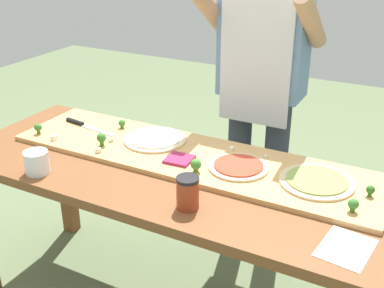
{
  "coord_description": "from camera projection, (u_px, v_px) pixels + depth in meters",
  "views": [
    {
      "loc": [
        0.89,
        -1.48,
        1.66
      ],
      "look_at": [
        0.04,
        0.14,
        0.82
      ],
      "focal_mm": 44.82,
      "sensor_mm": 36.0,
      "label": 1
    }
  ],
  "objects": [
    {
      "name": "pizza_slice_near_left",
      "position": [
        179.0,
        159.0,
        1.95
      ],
      "size": [
        0.11,
        0.11,
        0.01
      ],
      "primitive_type": "cube",
      "rotation": [
        0.0,
        0.0,
        0.06
      ],
      "color": "#9E234C",
      "rests_on": "cutting_board"
    },
    {
      "name": "broccoli_floret_center_right",
      "position": [
        196.0,
        165.0,
        1.85
      ],
      "size": [
        0.04,
        0.04,
        0.06
      ],
      "color": "#487A23",
      "rests_on": "cutting_board"
    },
    {
      "name": "cheese_crumble_f",
      "position": [
        54.0,
        138.0,
        2.13
      ],
      "size": [
        0.03,
        0.03,
        0.02
      ],
      "primitive_type": "cube",
      "rotation": [
        0.0,
        0.0,
        1.2
      ],
      "color": "white",
      "rests_on": "cutting_board"
    },
    {
      "name": "sauce_jar",
      "position": [
        188.0,
        193.0,
        1.64
      ],
      "size": [
        0.08,
        0.08,
        0.12
      ],
      "color": "#99381E",
      "rests_on": "prep_table"
    },
    {
      "name": "broccoli_floret_front_left",
      "position": [
        38.0,
        128.0,
        2.19
      ],
      "size": [
        0.03,
        0.03,
        0.05
      ],
      "color": "#3F7220",
      "rests_on": "cutting_board"
    },
    {
      "name": "cook_center",
      "position": [
        262.0,
        75.0,
        2.29
      ],
      "size": [
        0.54,
        0.39,
        1.67
      ],
      "color": "#333847",
      "rests_on": "ground"
    },
    {
      "name": "chefs_knife",
      "position": [
        83.0,
        125.0,
        2.28
      ],
      "size": [
        0.31,
        0.07,
        0.02
      ],
      "color": "#B7BABF",
      "rests_on": "cutting_board"
    },
    {
      "name": "prep_table",
      "position": [
        169.0,
        189.0,
        1.98
      ],
      "size": [
        1.83,
        0.72,
        0.76
      ],
      "color": "brown",
      "rests_on": "ground"
    },
    {
      "name": "cutting_board",
      "position": [
        190.0,
        157.0,
        2.01
      ],
      "size": [
        1.59,
        0.41,
        0.02
      ],
      "primitive_type": "cube",
      "color": "tan",
      "rests_on": "prep_table"
    },
    {
      "name": "pizza_whole_tomato_red",
      "position": [
        238.0,
        166.0,
        1.89
      ],
      "size": [
        0.24,
        0.24,
        0.02
      ],
      "color": "beige",
      "rests_on": "cutting_board"
    },
    {
      "name": "cheese_crumble_d",
      "position": [
        111.0,
        140.0,
        2.12
      ],
      "size": [
        0.02,
        0.02,
        0.02
      ],
      "primitive_type": "cube",
      "rotation": [
        0.0,
        0.0,
        0.95
      ],
      "color": "silver",
      "rests_on": "cutting_board"
    },
    {
      "name": "pizza_whole_pesto_green",
      "position": [
        317.0,
        181.0,
        1.78
      ],
      "size": [
        0.28,
        0.28,
        0.02
      ],
      "color": "beige",
      "rests_on": "cutting_board"
    },
    {
      "name": "cheese_crumble_e",
      "position": [
        232.0,
        149.0,
        2.04
      ],
      "size": [
        0.02,
        0.02,
        0.02
      ],
      "primitive_type": "cube",
      "rotation": [
        0.0,
        0.0,
        1.25
      ],
      "color": "white",
      "rests_on": "cutting_board"
    },
    {
      "name": "broccoli_floret_back_left",
      "position": [
        370.0,
        190.0,
        1.69
      ],
      "size": [
        0.03,
        0.03,
        0.04
      ],
      "color": "#366618",
      "rests_on": "cutting_board"
    },
    {
      "name": "recipe_note",
      "position": [
        346.0,
        248.0,
        1.46
      ],
      "size": [
        0.17,
        0.21,
        0.0
      ],
      "primitive_type": "cube",
      "rotation": [
        0.0,
        0.0,
        -0.13
      ],
      "color": "white",
      "rests_on": "prep_table"
    },
    {
      "name": "pizza_whole_cheese_artichoke",
      "position": [
        155.0,
        139.0,
        2.13
      ],
      "size": [
        0.28,
        0.28,
        0.02
      ],
      "color": "beige",
      "rests_on": "cutting_board"
    },
    {
      "name": "broccoli_floret_front_mid",
      "position": [
        353.0,
        204.0,
        1.6
      ],
      "size": [
        0.04,
        0.04,
        0.05
      ],
      "color": "#3F7220",
      "rests_on": "cutting_board"
    },
    {
      "name": "flour_cup",
      "position": [
        37.0,
        163.0,
        1.89
      ],
      "size": [
        0.1,
        0.1,
        0.09
      ],
      "color": "white",
      "rests_on": "prep_table"
    },
    {
      "name": "broccoli_floret_back_mid",
      "position": [
        101.0,
        138.0,
        2.07
      ],
      "size": [
        0.04,
        0.04,
        0.06
      ],
      "color": "#3F7220",
      "rests_on": "cutting_board"
    },
    {
      "name": "cheese_crumble_b",
      "position": [
        266.0,
        156.0,
        1.97
      ],
      "size": [
        0.01,
        0.01,
        0.01
      ],
      "primitive_type": "cube",
      "rotation": [
        0.0,
        0.0,
        0.09
      ],
      "color": "silver",
      "rests_on": "cutting_board"
    },
    {
      "name": "cheese_crumble_c",
      "position": [
        123.0,
        121.0,
        2.32
      ],
      "size": [
        0.02,
        0.02,
        0.01
      ],
      "primitive_type": "cube",
      "rotation": [
        0.0,
        0.0,
        1.25
      ],
      "color": "white",
      "rests_on": "cutting_board"
    },
    {
      "name": "broccoli_floret_center_left",
      "position": [
        122.0,
        123.0,
        2.25
      ],
      "size": [
        0.03,
        0.03,
        0.04
      ],
      "color": "#3F7220",
      "rests_on": "cutting_board"
    },
    {
      "name": "cheese_crumble_a",
      "position": [
        98.0,
        150.0,
        2.02
      ],
      "size": [
        0.03,
        0.03,
        0.02
      ],
      "primitive_type": "cube",
      "rotation": [
        0.0,
        0.0,
        1.23
      ],
      "color": "silver",
      "rests_on": "cutting_board"
    }
  ]
}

